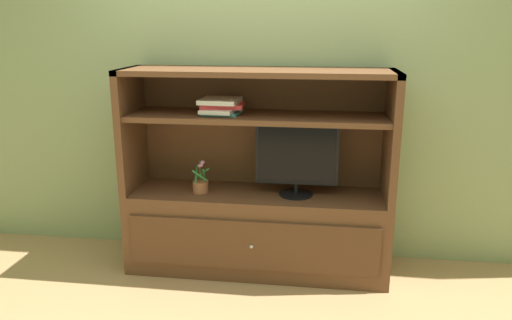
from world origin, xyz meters
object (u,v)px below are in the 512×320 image
potted_plant (201,185)px  tv_monitor (297,158)px  media_console (257,208)px  magazine_stack (222,106)px

potted_plant → tv_monitor: bearing=2.5°
tv_monitor → potted_plant: (-0.67, -0.03, -0.21)m
tv_monitor → potted_plant: 0.70m
potted_plant → media_console: bearing=7.1°
media_console → potted_plant: size_ratio=7.85×
media_console → potted_plant: (-0.39, -0.05, 0.17)m
magazine_stack → media_console: bearing=1.7°
tv_monitor → magazine_stack: size_ratio=1.66×
magazine_stack → potted_plant: bearing=-164.7°
media_console → magazine_stack: media_console is taller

